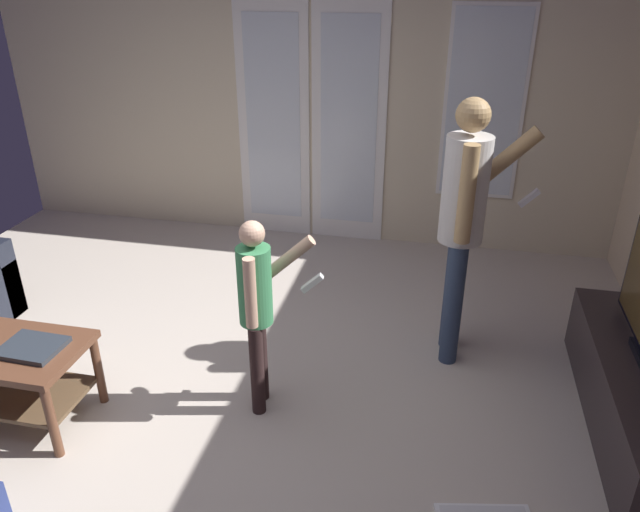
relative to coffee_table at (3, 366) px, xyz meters
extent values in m
cube|color=#BFB2A5|center=(0.97, 0.21, -0.35)|extent=(5.54, 5.40, 0.02)
cube|color=beige|center=(0.97, 2.88, 0.93)|extent=(5.54, 0.06, 2.55)
cube|color=white|center=(0.73, 2.83, 0.67)|extent=(0.65, 0.02, 2.08)
cube|color=silver|center=(0.73, 2.82, 0.72)|extent=(0.49, 0.01, 1.78)
cube|color=white|center=(1.40, 2.83, 0.67)|extent=(0.65, 0.02, 2.08)
cube|color=silver|center=(1.40, 2.82, 0.72)|extent=(0.49, 0.01, 1.78)
cube|color=white|center=(2.50, 2.83, 0.92)|extent=(0.64, 0.02, 1.55)
cube|color=silver|center=(2.50, 2.82, 0.92)|extent=(0.58, 0.01, 1.49)
cube|color=brown|center=(0.00, 0.00, -0.18)|extent=(0.83, 0.43, 0.02)
cylinder|color=brown|center=(0.42, -0.22, -0.13)|extent=(0.05, 0.05, 0.43)
cylinder|color=brown|center=(0.42, 0.22, -0.13)|extent=(0.05, 0.05, 0.43)
cube|color=#2C2325|center=(3.36, 0.63, -0.14)|extent=(0.45, 1.64, 0.41)
cylinder|color=#2F3D58|center=(2.37, 1.06, 0.06)|extent=(0.11, 0.11, 0.81)
cylinder|color=#2F3D58|center=(2.36, 1.23, 0.06)|extent=(0.11, 0.11, 0.81)
cylinder|color=silver|center=(2.37, 1.14, 0.78)|extent=(0.26, 0.26, 0.63)
sphere|color=tan|center=(2.37, 1.14, 1.21)|extent=(0.19, 0.19, 0.19)
cylinder|color=tan|center=(2.37, 0.97, 0.82)|extent=(0.09, 0.09, 0.56)
cylinder|color=tan|center=(2.55, 1.33, 0.90)|extent=(0.46, 0.11, 0.47)
cube|color=white|center=(2.75, 1.34, 0.69)|extent=(0.12, 0.04, 0.12)
cylinder|color=#2D1E1D|center=(1.33, 0.33, -0.06)|extent=(0.08, 0.08, 0.56)
cylinder|color=#2D1E1D|center=(1.32, 0.45, -0.06)|extent=(0.08, 0.08, 0.56)
cylinder|color=#3C8854|center=(1.32, 0.39, 0.44)|extent=(0.18, 0.18, 0.44)
sphere|color=#D6A689|center=(1.32, 0.39, 0.74)|extent=(0.13, 0.13, 0.13)
cylinder|color=#D6A689|center=(1.34, 0.27, 0.46)|extent=(0.06, 0.06, 0.39)
cylinder|color=#D6A689|center=(1.45, 0.53, 0.53)|extent=(0.34, 0.11, 0.31)
cube|color=white|center=(1.60, 0.55, 0.40)|extent=(0.13, 0.06, 0.12)
cube|color=#2D343D|center=(0.21, 0.01, 0.14)|extent=(0.32, 0.26, 0.03)
camera|label=1|loc=(2.24, -2.24, 1.96)|focal=33.84mm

